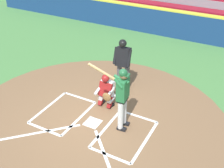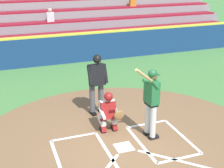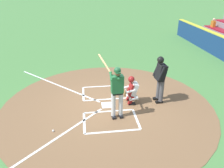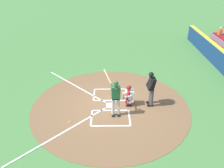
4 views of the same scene
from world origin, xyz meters
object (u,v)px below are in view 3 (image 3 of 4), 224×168
at_px(batter, 117,89).
at_px(catcher, 131,89).
at_px(plate_umpire, 160,76).
at_px(baseball, 53,131).

bearing_deg(batter, catcher, -38.35).
height_order(batter, plate_umpire, batter).
relative_size(catcher, plate_umpire, 0.61).
height_order(catcher, baseball, catcher).
bearing_deg(plate_umpire, baseball, 110.24).
height_order(catcher, plate_umpire, plate_umpire).
xyz_separation_m(batter, plate_umpire, (0.87, -1.79, -0.02)).
bearing_deg(baseball, plate_umpire, -69.76).
xyz_separation_m(batter, baseball, (-0.57, 2.13, -1.06)).
height_order(plate_umpire, baseball, plate_umpire).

